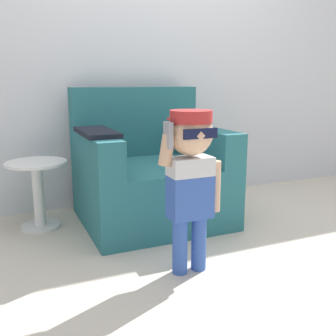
{
  "coord_description": "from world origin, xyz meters",
  "views": [
    {
      "loc": [
        -1.2,
        -2.44,
        1.0
      ],
      "look_at": [
        -0.26,
        -0.28,
        0.48
      ],
      "focal_mm": 42.0,
      "sensor_mm": 36.0,
      "label": 1
    }
  ],
  "objects": [
    {
      "name": "ground_plane",
      "position": [
        0.0,
        0.0,
        0.0
      ],
      "size": [
        10.0,
        10.0,
        0.0
      ],
      "primitive_type": "plane",
      "color": "beige"
    },
    {
      "name": "person_child",
      "position": [
        -0.31,
        -0.69,
        0.58
      ],
      "size": [
        0.35,
        0.26,
        0.86
      ],
      "color": "#3356AD",
      "rests_on": "ground_plane"
    },
    {
      "name": "armchair",
      "position": [
        -0.21,
        0.17,
        0.33
      ],
      "size": [
        1.01,
        0.9,
        0.96
      ],
      "color": "#286B70",
      "rests_on": "ground_plane"
    },
    {
      "name": "side_table",
      "position": [
        -0.99,
        0.3,
        0.28
      ],
      "size": [
        0.41,
        0.41,
        0.47
      ],
      "color": "white",
      "rests_on": "ground_plane"
    },
    {
      "name": "wall_back",
      "position": [
        0.0,
        0.68,
        1.3
      ],
      "size": [
        10.0,
        0.05,
        2.6
      ],
      "color": "silver",
      "rests_on": "ground_plane"
    }
  ]
}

